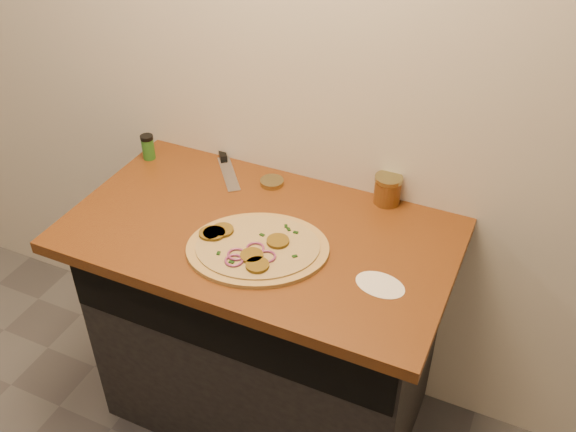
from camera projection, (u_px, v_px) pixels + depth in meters
The scene contains 8 objects.
cabinet at pixel (267, 328), 2.28m from camera, with size 1.10×0.60×0.86m, color black.
countertop at pixel (260, 234), 1.99m from camera, with size 1.20×0.70×0.04m, color brown.
pizza at pixel (256, 248), 1.89m from camera, with size 0.55×0.55×0.03m.
chefs_knife at pixel (225, 161), 2.29m from camera, with size 0.23×0.28×0.02m.
mason_jar_lid at pixel (272, 182), 2.18m from camera, with size 0.08×0.08×0.02m, color #928955.
salsa_jar at pixel (388, 189), 2.07m from camera, with size 0.09×0.09×0.10m.
spice_shaker at pixel (148, 147), 2.29m from camera, with size 0.05×0.05×0.09m.
flour_spill at pixel (380, 285), 1.78m from camera, with size 0.14×0.14×0.00m, color white.
Camera 1 is at (0.73, 0.03, 2.11)m, focal length 40.00 mm.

